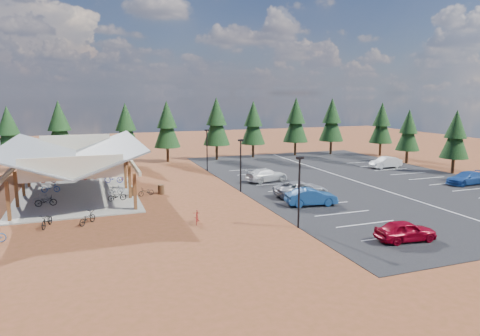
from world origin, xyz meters
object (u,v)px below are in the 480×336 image
lamp_post_1 (241,162)px  car_2 (301,189)px  bike_pavilion (74,154)px  trash_bin_0 (132,192)px  bike_4 (117,196)px  car_7 (467,178)px  trash_bin_1 (161,189)px  bike_1 (42,199)px  bike_6 (114,178)px  car_3 (267,175)px  car_0 (405,231)px  lamp_post_0 (299,187)px  lamp_post_2 (207,147)px  bike_16 (146,192)px  bike_7 (90,175)px  bike_0 (46,201)px  bike_2 (51,188)px  bike_5 (116,190)px  bike_8 (47,221)px  bike_3 (48,178)px  car_1 (311,197)px  bike_12 (87,218)px  car_9 (385,162)px  bike_11 (197,217)px

lamp_post_1 → car_2: bearing=-40.0°
bike_pavilion → trash_bin_0: bike_pavilion is taller
bike_4 → car_7: size_ratio=0.34×
trash_bin_0 → bike_4: size_ratio=0.57×
trash_bin_1 → bike_1: bike_1 is taller
bike_6 → car_3: bearing=-89.3°
car_0 → bike_4: bearing=50.4°
lamp_post_0 → lamp_post_1: (0.00, 12.00, 0.00)m
lamp_post_2 → bike_16: 13.99m
lamp_post_1 → bike_7: 17.58m
bike_0 → car_7: bearing=-97.9°
lamp_post_2 → bike_6: bearing=-161.3°
bike_7 → bike_16: (4.82, -9.27, -0.20)m
bike_2 → bike_6: bearing=-59.6°
bike_5 → bike_8: bearing=134.0°
car_7 → lamp_post_0: bearing=-74.9°
bike_3 → car_3: car_3 is taller
lamp_post_2 → bike_6: size_ratio=2.69×
lamp_post_0 → bike_1: bearing=143.5°
bike_pavilion → car_7: bike_pavilion is taller
bike_5 → car_7: bearing=-115.1°
bike_16 → car_2: (13.44, -5.32, 0.35)m
bike_0 → car_1: bearing=-109.2°
trash_bin_1 → bike_4: bearing=-157.9°
bike_6 → bike_3: bearing=87.2°
bike_12 → car_0: bearing=-172.5°
bike_12 → car_0: 22.20m
lamp_post_1 → bike_8: (-16.86, -5.79, -2.47)m
bike_7 → bike_16: 10.45m
bike_6 → trash_bin_1: bearing=-131.7°
bike_pavilion → car_9: bearing=2.0°
trash_bin_0 → car_2: size_ratio=0.18×
bike_16 → bike_5: bearing=-125.8°
trash_bin_1 → bike_12: size_ratio=0.51×
car_7 → car_1: bearing=-85.9°
bike_16 → car_3: bearing=82.1°
bike_6 → car_7: size_ratio=0.41×
bike_12 → car_9: car_9 is taller
bike_11 → bike_8: bearing=-178.3°
car_0 → trash_bin_1: bearing=39.8°
lamp_post_0 → bike_11: (-6.55, 3.46, -2.49)m
bike_4 → trash_bin_1: bearing=-75.8°
bike_pavilion → car_9: 37.22m
bike_pavilion → bike_1: (-2.71, -3.88, -3.26)m
bike_2 → bike_3: (-0.55, 4.82, 0.07)m
bike_6 → car_9: (33.43, -1.90, 0.15)m
bike_12 → bike_1: bearing=-26.5°
trash_bin_0 → car_1: 16.42m
lamp_post_1 → bike_8: lamp_post_1 is taller
car_9 → bike_11: bearing=-65.2°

